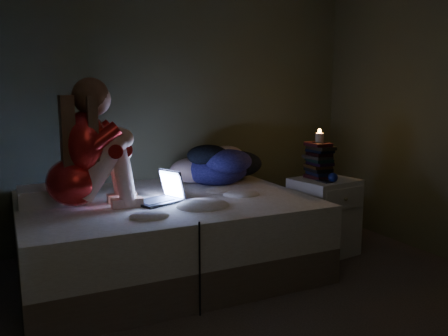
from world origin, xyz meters
TOP-DOWN VIEW (x-y plane):
  - floor at (0.00, 0.00)m, footprint 3.60×3.80m
  - wall_back at (0.00, 1.91)m, footprint 3.60×0.02m
  - bed at (-0.41, 1.10)m, footprint 2.13×1.59m
  - pillow at (-1.22, 1.27)m, footprint 0.44×0.32m
  - woman at (-1.09, 1.03)m, footprint 0.58×0.39m
  - laptop at (-0.51, 0.96)m, footprint 0.41×0.36m
  - clothes_pile at (0.20, 1.47)m, footprint 0.64×0.52m
  - nightstand at (0.95, 0.89)m, footprint 0.55×0.51m
  - book_stack at (0.92, 0.94)m, footprint 0.19×0.25m
  - candle at (0.92, 0.94)m, footprint 0.07×0.07m
  - phone at (0.85, 0.80)m, footprint 0.09×0.15m
  - blue_orb at (0.90, 0.75)m, footprint 0.08×0.08m

SIDE VIEW (x-z plane):
  - floor at x=0.00m, z-range -0.02..0.00m
  - bed at x=-0.41m, z-range 0.00..0.58m
  - nightstand at x=0.95m, z-range 0.00..0.66m
  - pillow at x=-1.22m, z-range 0.58..0.71m
  - phone at x=0.85m, z-range 0.66..0.67m
  - blue_orb at x=0.90m, z-range 0.66..0.74m
  - laptop at x=-0.51m, z-range 0.58..0.83m
  - clothes_pile at x=0.20m, z-range 0.58..0.95m
  - book_stack at x=0.92m, z-range 0.66..0.99m
  - candle at x=0.92m, z-range 0.99..1.07m
  - woman at x=-1.09m, z-range 0.58..1.49m
  - wall_back at x=0.00m, z-range 0.00..2.60m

